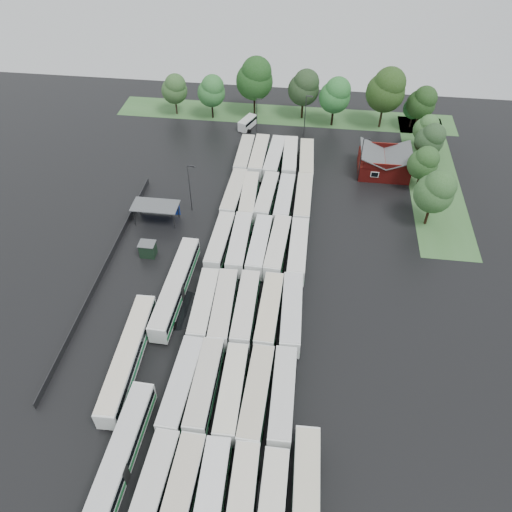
# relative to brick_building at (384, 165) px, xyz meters

# --- Properties ---
(ground) EXTENTS (160.00, 160.00, 0.00)m
(ground) POSITION_rel_brick_building_xyz_m (-24.00, -42.77, -1.87)
(ground) COLOR black
(ground) RESTS_ON ground
(brick_building) EXTENTS (10.07, 8.60, 5.39)m
(brick_building) POSITION_rel_brick_building_xyz_m (0.00, 0.00, 0.00)
(brick_building) COLOR maroon
(brick_building) RESTS_ON ground
(wash_shed) EXTENTS (8.20, 4.20, 3.58)m
(wash_shed) POSITION_rel_brick_building_xyz_m (-41.20, -20.74, 1.12)
(wash_shed) COLOR #2D2D30
(wash_shed) RESTS_ON ground
(utility_hut) EXTENTS (2.70, 2.20, 2.62)m
(utility_hut) POSITION_rel_brick_building_xyz_m (-40.20, -30.17, -0.55)
(utility_hut) COLOR black
(utility_hut) RESTS_ON ground
(grass_strip_north) EXTENTS (80.00, 10.00, 0.01)m
(grass_strip_north) POSITION_rel_brick_building_xyz_m (-22.00, 22.03, -1.86)
(grass_strip_north) COLOR #396631
(grass_strip_north) RESTS_ON ground
(grass_strip_east) EXTENTS (10.00, 50.00, 0.01)m
(grass_strip_east) POSITION_rel_brick_building_xyz_m (10.00, 0.03, -1.86)
(grass_strip_east) COLOR #396631
(grass_strip_east) RESTS_ON ground
(west_fence) EXTENTS (0.10, 50.00, 1.20)m
(west_fence) POSITION_rel_brick_building_xyz_m (-46.20, -34.77, -1.27)
(west_fence) COLOR #2D2D30
(west_fence) RESTS_ON ground
(bus_r0c0) EXTENTS (3.27, 13.36, 3.69)m
(bus_r0c0) POSITION_rel_brick_building_xyz_m (-28.36, -68.63, 0.17)
(bus_r0c0) COLOR white
(bus_r0c0) RESTS_ON ground
(bus_r0c1) EXTENTS (3.10, 13.56, 3.76)m
(bus_r0c1) POSITION_rel_brick_building_xyz_m (-25.20, -68.80, 0.20)
(bus_r0c1) COLOR white
(bus_r0c1) RESTS_ON ground
(bus_r0c2) EXTENTS (3.24, 13.34, 3.69)m
(bus_r0c2) POSITION_rel_brick_building_xyz_m (-21.96, -68.72, 0.16)
(bus_r0c2) COLOR white
(bus_r0c2) RESTS_ON ground
(bus_r0c3) EXTENTS (3.08, 13.12, 3.64)m
(bus_r0c3) POSITION_rel_brick_building_xyz_m (-18.65, -68.71, 0.13)
(bus_r0c3) COLOR white
(bus_r0c3) RESTS_ON ground
(bus_r1c0) EXTENTS (3.27, 13.31, 3.68)m
(bus_r1c0) POSITION_rel_brick_building_xyz_m (-28.27, -55.22, 0.16)
(bus_r1c0) COLOR white
(bus_r1c0) RESTS_ON ground
(bus_r1c1) EXTENTS (2.78, 13.04, 3.63)m
(bus_r1c1) POSITION_rel_brick_building_xyz_m (-25.39, -54.98, 0.13)
(bus_r1c1) COLOR white
(bus_r1c1) RESTS_ON ground
(bus_r1c2) EXTENTS (2.96, 13.00, 3.61)m
(bus_r1c2) POSITION_rel_brick_building_xyz_m (-21.88, -55.36, 0.12)
(bus_r1c2) COLOR white
(bus_r1c2) RESTS_ON ground
(bus_r1c3) EXTENTS (3.18, 13.46, 3.73)m
(bus_r1c3) POSITION_rel_brick_building_xyz_m (-18.76, -55.48, 0.18)
(bus_r1c3) COLOR white
(bus_r1c3) RESTS_ON ground
(bus_r1c4) EXTENTS (3.02, 13.22, 3.67)m
(bus_r1c4) POSITION_rel_brick_building_xyz_m (-15.49, -55.20, 0.15)
(bus_r1c4) COLOR white
(bus_r1c4) RESTS_ON ground
(bus_r2c0) EXTENTS (3.12, 12.90, 3.57)m
(bus_r2c0) POSITION_rel_brick_building_xyz_m (-28.21, -41.78, 0.10)
(bus_r2c0) COLOR white
(bus_r2c0) RESTS_ON ground
(bus_r2c1) EXTENTS (3.38, 13.33, 3.68)m
(bus_r2c1) POSITION_rel_brick_building_xyz_m (-25.32, -41.87, 0.16)
(bus_r2c1) COLOR white
(bus_r2c1) RESTS_ON ground
(bus_r2c2) EXTENTS (2.98, 13.23, 3.67)m
(bus_r2c2) POSITION_rel_brick_building_xyz_m (-22.09, -41.71, 0.15)
(bus_r2c2) COLOR white
(bus_r2c2) RESTS_ON ground
(bus_r2c3) EXTENTS (3.04, 13.27, 3.68)m
(bus_r2c3) POSITION_rel_brick_building_xyz_m (-18.65, -41.74, 0.16)
(bus_r2c3) COLOR white
(bus_r2c3) RESTS_ON ground
(bus_r2c4) EXTENTS (3.34, 13.58, 3.75)m
(bus_r2c4) POSITION_rel_brick_building_xyz_m (-15.46, -41.58, 0.20)
(bus_r2c4) COLOR white
(bus_r2c4) RESTS_ON ground
(bus_r3c0) EXTENTS (3.09, 12.94, 3.58)m
(bus_r3c0) POSITION_rel_brick_building_xyz_m (-28.43, -27.64, 0.10)
(bus_r3c0) COLOR white
(bus_r3c0) RESTS_ON ground
(bus_r3c1) EXTENTS (3.06, 13.39, 3.72)m
(bus_r3c1) POSITION_rel_brick_building_xyz_m (-25.16, -27.68, 0.18)
(bus_r3c1) COLOR white
(bus_r3c1) RESTS_ON ground
(bus_r3c2) EXTENTS (3.08, 13.08, 3.62)m
(bus_r3c2) POSITION_rel_brick_building_xyz_m (-21.83, -27.73, 0.13)
(bus_r3c2) COLOR white
(bus_r3c2) RESTS_ON ground
(bus_r3c3) EXTENTS (3.47, 13.42, 3.70)m
(bus_r3c3) POSITION_rel_brick_building_xyz_m (-18.82, -27.76, 0.17)
(bus_r3c3) COLOR white
(bus_r3c3) RESTS_ON ground
(bus_r3c4) EXTENTS (2.88, 13.39, 3.72)m
(bus_r3c4) POSITION_rel_brick_building_xyz_m (-15.44, -28.09, 0.18)
(bus_r3c4) COLOR white
(bus_r3c4) RESTS_ON ground
(bus_r4c0) EXTENTS (3.26, 13.31, 3.68)m
(bus_r4c0) POSITION_rel_brick_building_xyz_m (-28.22, -14.17, 0.16)
(bus_r4c0) COLOR white
(bus_r4c0) RESTS_ON ground
(bus_r4c1) EXTENTS (3.28, 13.02, 3.59)m
(bus_r4c1) POSITION_rel_brick_building_xyz_m (-25.38, -14.64, 0.11)
(bus_r4c1) COLOR white
(bus_r4c1) RESTS_ON ground
(bus_r4c2) EXTENTS (3.39, 13.06, 3.60)m
(bus_r4c2) POSITION_rel_brick_building_xyz_m (-22.16, -14.16, 0.11)
(bus_r4c2) COLOR white
(bus_r4c2) RESTS_ON ground
(bus_r4c3) EXTENTS (3.06, 13.04, 3.61)m
(bus_r4c3) POSITION_rel_brick_building_xyz_m (-18.83, -14.59, 0.12)
(bus_r4c3) COLOR white
(bus_r4c3) RESTS_ON ground
(bus_r4c4) EXTENTS (2.88, 13.48, 3.75)m
(bus_r4c4) POSITION_rel_brick_building_xyz_m (-15.41, -14.26, 0.20)
(bus_r4c4) COLOR white
(bus_r4c4) RESTS_ON ground
(bus_r5c0) EXTENTS (2.74, 12.82, 3.57)m
(bus_r5c0) POSITION_rel_brick_building_xyz_m (-28.30, -0.60, 0.10)
(bus_r5c0) COLOR white
(bus_r5c0) RESTS_ON ground
(bus_r5c1) EXTENTS (2.96, 13.40, 3.72)m
(bus_r5c1) POSITION_rel_brick_building_xyz_m (-25.27, -0.62, 0.18)
(bus_r5c1) COLOR white
(bus_r5c1) RESTS_ON ground
(bus_r5c2) EXTENTS (3.53, 13.56, 3.74)m
(bus_r5c2) POSITION_rel_brick_building_xyz_m (-22.04, -0.77, 0.19)
(bus_r5c2) COLOR white
(bus_r5c2) RESTS_ON ground
(bus_r5c3) EXTENTS (3.27, 13.24, 3.66)m
(bus_r5c3) POSITION_rel_brick_building_xyz_m (-18.94, -0.44, 0.15)
(bus_r5c3) COLOR white
(bus_r5c3) RESTS_ON ground
(bus_r5c4) EXTENTS (3.29, 13.18, 3.64)m
(bus_r5c4) POSITION_rel_brick_building_xyz_m (-15.56, -1.00, 0.14)
(bus_r5c4) COLOR white
(bus_r5c4) RESTS_ON ground
(artic_bus_west_a) EXTENTS (3.27, 19.38, 3.58)m
(artic_bus_west_a) POSITION_rel_brick_building_xyz_m (-33.00, -66.01, 0.12)
(artic_bus_west_a) COLOR white
(artic_bus_west_a) RESTS_ON ground
(artic_bus_west_b) EXTENTS (3.24, 19.38, 3.58)m
(artic_bus_west_b) POSITION_rel_brick_building_xyz_m (-33.26, -38.56, 0.12)
(artic_bus_west_b) COLOR white
(artic_bus_west_b) RESTS_ON ground
(artic_bus_west_c) EXTENTS (3.29, 19.46, 3.60)m
(artic_bus_west_c) POSITION_rel_brick_building_xyz_m (-36.38, -51.85, 0.13)
(artic_bus_west_c) COLOR white
(artic_bus_west_c) RESTS_ON ground
(minibus) EXTENTS (3.90, 5.82, 2.39)m
(minibus) POSITION_rel_brick_building_xyz_m (-29.86, 14.72, -0.54)
(minibus) COLOR silver
(minibus) RESTS_ON ground
(tree_north_0) EXTENTS (6.01, 6.01, 9.96)m
(tree_north_0) POSITION_rel_brick_building_xyz_m (-47.56, 19.31, 4.54)
(tree_north_0) COLOR #35271D
(tree_north_0) RESTS_ON ground
(tree_north_1) EXTENTS (6.39, 6.39, 10.58)m
(tree_north_1) POSITION_rel_brick_building_xyz_m (-38.61, 18.52, 4.94)
(tree_north_1) COLOR black
(tree_north_1) RESTS_ON ground
(tree_north_2) EXTENTS (8.51, 8.51, 14.10)m
(tree_north_2) POSITION_rel_brick_building_xyz_m (-28.95, 21.35, 7.21)
(tree_north_2) COLOR black
(tree_north_2) RESTS_ON ground
(tree_north_3) EXTENTS (7.18, 7.18, 11.89)m
(tree_north_3) POSITION_rel_brick_building_xyz_m (-17.56, 21.17, 5.78)
(tree_north_3) COLOR black
(tree_north_3) RESTS_ON ground
(tree_north_4) EXTENTS (7.02, 7.02, 11.63)m
(tree_north_4) POSITION_rel_brick_building_xyz_m (-10.46, 18.51, 5.61)
(tree_north_4) COLOR black
(tree_north_4) RESTS_ON ground
(tree_north_5) EXTENTS (8.55, 8.55, 14.16)m
(tree_north_5) POSITION_rel_brick_building_xyz_m (0.52, 19.06, 7.25)
(tree_north_5) COLOR black
(tree_north_5) RESTS_ON ground
(tree_north_6) EXTENTS (4.70, 4.70, 7.78)m
(tree_north_6) POSITION_rel_brick_building_xyz_m (7.49, 19.95, 3.14)
(tree_north_6) COLOR black
(tree_north_6) RESTS_ON ground
(tree_east_0) EXTENTS (6.78, 6.78, 11.23)m
(tree_east_0) POSITION_rel_brick_building_xyz_m (6.92, -15.80, 5.36)
(tree_east_0) COLOR black
(tree_east_0) RESTS_ON ground
(tree_east_1) EXTENTS (5.66, 5.66, 9.37)m
(tree_east_1) POSITION_rel_brick_building_xyz_m (6.44, -4.94, 4.16)
(tree_east_1) COLOR black
(tree_east_1) RESTS_ON ground
(tree_east_2) EXTENTS (5.79, 5.77, 9.56)m
(tree_east_2) POSITION_rel_brick_building_xyz_m (8.70, 3.80, 4.28)
(tree_east_2) COLOR black
(tree_east_2) RESTS_ON ground
(tree_east_3) EXTENTS (5.13, 5.13, 8.49)m
(tree_east_3) POSITION_rel_brick_building_xyz_m (8.77, 9.60, 3.59)
(tree_east_3) COLOR #362614
(tree_east_3) RESTS_ON ground
(tree_east_4) EXTENTS (6.35, 6.35, 10.52)m
(tree_east_4) POSITION_rel_brick_building_xyz_m (8.62, 18.81, 4.90)
(tree_east_4) COLOR black
(tree_east_4) RESTS_ON ground
(lamp_post_ne) EXTENTS (1.45, 0.28, 9.42)m
(lamp_post_ne) POSITION_rel_brick_building_xyz_m (-4.97, -3.38, 3.61)
(lamp_post_ne) COLOR #2D2D30
(lamp_post_ne) RESTS_ON ground
(lamp_post_nw) EXTENTS (1.50, 0.29, 9.76)m
(lamp_post_nw) POSITION_rel_brick_building_xyz_m (-35.59, -17.21, 3.80)
(lamp_post_nw) COLOR #2D2D30
(lamp_post_nw) RESTS_ON ground
(lamp_post_back_w) EXTENTS (1.40, 0.27, 9.10)m
(lamp_post_back_w) POSITION_rel_brick_building_xyz_m (-27.10, 10.96, 3.42)
(lamp_post_back_w) COLOR #2D2D30
(lamp_post_back_w) RESTS_ON ground
(lamp_post_back_e) EXTENTS (1.50, 0.29, 9.72)m
(lamp_post_back_e) POSITION_rel_brick_building_xyz_m (-16.65, 12.52, 3.78)
(lamp_post_back_e) COLOR #2D2D30
(lamp_post_back_e) RESTS_ON ground
(puddle_0) EXTENTS (5.19, 5.19, 0.01)m
(puddle_0) POSITION_rel_brick_building_xyz_m (-26.50, -61.49, -1.86)
(puddle_0) COLOR black
(puddle_0) RESTS_ON ground
(puddle_1) EXTENTS (4.61, 4.61, 0.01)m
(puddle_1) POSITION_rel_brick_building_xyz_m (-17.25, -67.45, -1.86)
(puddle_1) COLOR black
(puddle_1) RESTS_ON ground
(puddle_2) EXTENTS (8.01, 8.01, 0.01)m
(puddle_2) POSITION_rel_brick_building_xyz_m (-32.43, -41.33, -1.86)
(puddle_2) COLOR black
(puddle_2) RESTS_ON ground
(puddle_3) EXTENTS (3.06, 3.06, 0.01)m
(puddle_3) POSITION_rel_brick_building_xyz_m (-19.68, -42.62, -1.86)
(puddle_3) COLOR black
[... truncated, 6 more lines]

